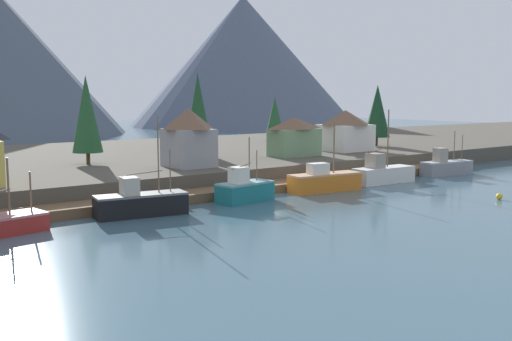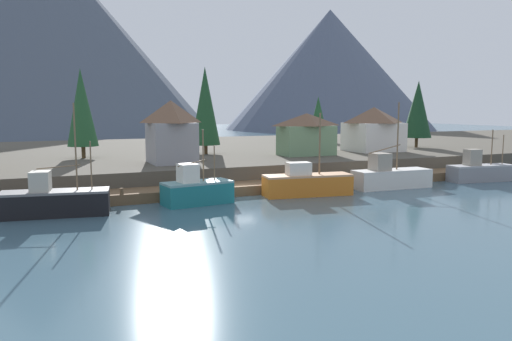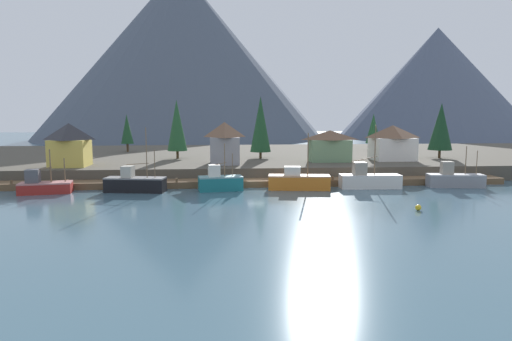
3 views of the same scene
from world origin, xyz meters
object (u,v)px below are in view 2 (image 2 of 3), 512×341
(fishing_boat_teal, at_px, (196,190))
(conifer_back_left, at_px, (82,107))
(conifer_near_left, at_px, (318,115))
(fishing_boat_black, at_px, (54,201))
(conifer_mid_right, at_px, (418,109))
(house_green, at_px, (306,134))
(conifer_near_right, at_px, (205,106))
(house_grey, at_px, (171,131))
(fishing_boat_grey, at_px, (480,171))
(house_white, at_px, (373,129))
(fishing_boat_orange, at_px, (307,183))
(fishing_boat_white, at_px, (390,177))

(fishing_boat_teal, distance_m, conifer_back_left, 25.87)
(conifer_near_left, xyz_separation_m, conifer_back_left, (-45.58, -17.77, 1.33))
(fishing_boat_black, distance_m, conifer_mid_right, 59.82)
(house_green, xyz_separation_m, conifer_near_right, (-12.09, 7.35, 3.79))
(house_grey, bearing_deg, house_green, 6.15)
(house_green, distance_m, conifer_near_right, 14.65)
(fishing_boat_black, height_order, fishing_boat_grey, fishing_boat_black)
(fishing_boat_grey, xyz_separation_m, conifer_near_left, (1.28, 40.95, 6.47))
(conifer_near_left, relative_size, conifer_near_right, 0.72)
(house_grey, height_order, conifer_near_left, conifer_near_left)
(house_white, height_order, conifer_back_left, conifer_back_left)
(fishing_boat_teal, relative_size, fishing_boat_orange, 0.74)
(fishing_boat_grey, xyz_separation_m, conifer_mid_right, (7.45, 19.72, 7.54))
(conifer_near_right, height_order, conifer_mid_right, conifer_near_right)
(fishing_boat_teal, bearing_deg, fishing_boat_grey, -7.59)
(fishing_boat_orange, relative_size, house_grey, 1.28)
(conifer_near_right, bearing_deg, conifer_mid_right, -4.43)
(fishing_boat_teal, height_order, house_white, house_white)
(fishing_boat_grey, distance_m, house_white, 17.86)
(fishing_boat_grey, xyz_separation_m, conifer_near_right, (-27.98, 22.47, 8.01))
(conifer_near_left, height_order, conifer_mid_right, conifer_mid_right)
(house_grey, distance_m, house_white, 32.05)
(fishing_boat_white, bearing_deg, house_white, 61.28)
(house_green, distance_m, conifer_back_left, 29.75)
(house_grey, xyz_separation_m, conifer_back_left, (-9.12, 10.15, 2.77))
(fishing_boat_black, bearing_deg, house_white, 30.24)
(fishing_boat_white, xyz_separation_m, house_grey, (-21.67, 12.87, 4.96))
(fishing_boat_teal, bearing_deg, house_grey, 78.09)
(conifer_near_left, bearing_deg, conifer_back_left, -158.71)
(fishing_boat_orange, relative_size, conifer_near_right, 0.77)
(fishing_boat_orange, height_order, conifer_near_right, conifer_near_right)
(house_white, relative_size, conifer_back_left, 0.68)
(fishing_boat_orange, height_order, conifer_near_left, conifer_near_left)
(fishing_boat_white, height_order, house_white, fishing_boat_white)
(conifer_back_left, bearing_deg, house_green, -15.86)
(fishing_boat_orange, distance_m, conifer_mid_right, 38.32)
(fishing_boat_black, xyz_separation_m, fishing_boat_white, (34.90, 0.44, 0.05))
(fishing_boat_black, bearing_deg, fishing_boat_orange, 9.56)
(conifer_near_left, bearing_deg, conifer_mid_right, -73.78)
(house_grey, xyz_separation_m, house_white, (31.81, 3.88, -0.37))
(fishing_boat_teal, relative_size, house_white, 0.89)
(conifer_back_left, bearing_deg, conifer_near_left, 21.29)
(fishing_boat_black, xyz_separation_m, fishing_boat_teal, (12.28, 0.17, 0.05))
(fishing_boat_teal, xyz_separation_m, conifer_near_right, (8.16, 22.58, 7.93))
(conifer_near_left, height_order, conifer_back_left, conifer_back_left)
(conifer_back_left, bearing_deg, conifer_mid_right, -3.83)
(fishing_boat_orange, relative_size, fishing_boat_white, 0.98)
(fishing_boat_white, bearing_deg, fishing_boat_teal, -176.82)
(house_green, bearing_deg, fishing_boat_white, -80.98)
(conifer_near_right, bearing_deg, fishing_boat_grey, -38.76)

